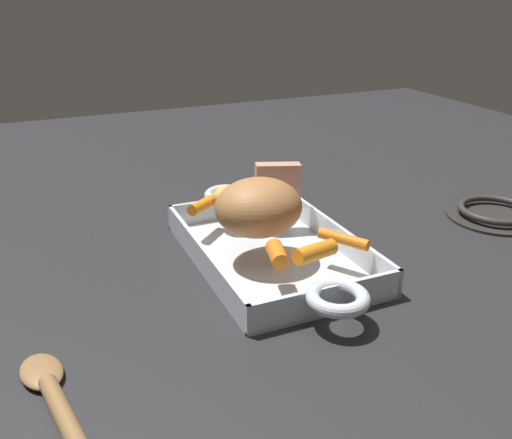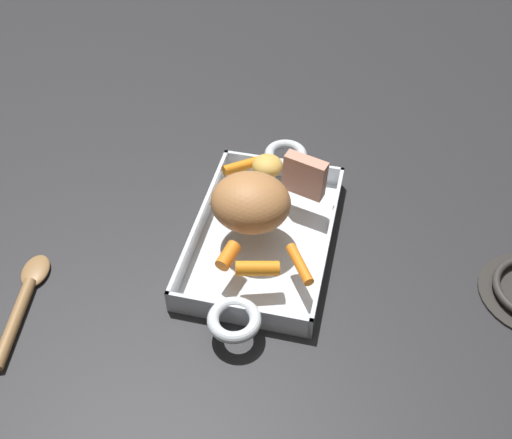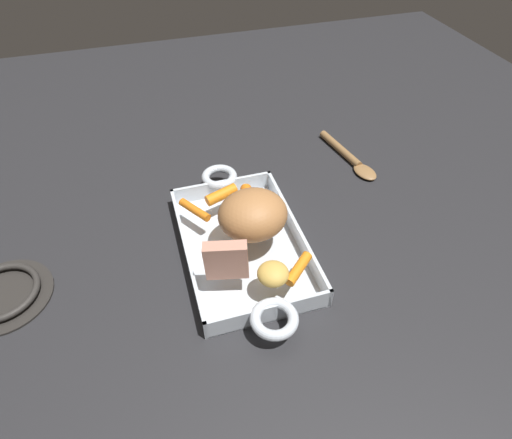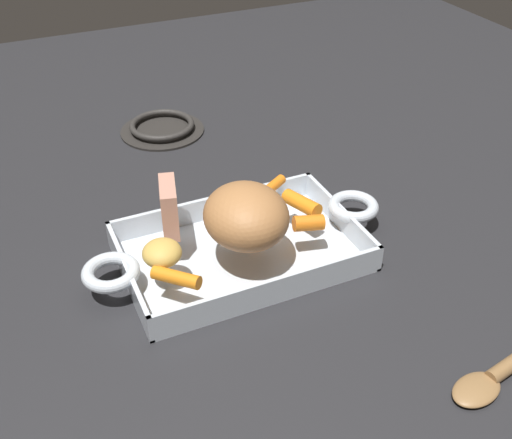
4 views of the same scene
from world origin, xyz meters
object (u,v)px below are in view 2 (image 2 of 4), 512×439
(potato_corner, at_px, (268,166))
(serving_spoon, at_px, (23,301))
(roasting_dish, at_px, (263,236))
(baby_carrot_southwest, at_px, (257,268))
(pork_roast, at_px, (251,200))
(baby_carrot_northwest, at_px, (228,256))
(roast_slice_outer, at_px, (305,176))
(baby_carrot_long, at_px, (241,166))
(baby_carrot_center_right, at_px, (300,264))

(potato_corner, xyz_separation_m, serving_spoon, (-0.31, 0.29, -0.05))
(roasting_dish, bearing_deg, baby_carrot_southwest, -172.27)
(potato_corner, bearing_deg, pork_roast, 179.50)
(baby_carrot_southwest, distance_m, baby_carrot_northwest, 0.05)
(roast_slice_outer, xyz_separation_m, baby_carrot_northwest, (-0.17, 0.08, -0.02))
(roast_slice_outer, height_order, baby_carrot_long, roast_slice_outer)
(baby_carrot_center_right, bearing_deg, roasting_dish, 42.72)
(baby_carrot_center_right, bearing_deg, potato_corner, 24.94)
(pork_roast, relative_size, roast_slice_outer, 1.78)
(roast_slice_outer, xyz_separation_m, baby_carrot_long, (0.03, 0.11, -0.03))
(baby_carrot_southwest, bearing_deg, roasting_dish, 7.73)
(baby_carrot_southwest, distance_m, potato_corner, 0.22)
(roasting_dish, xyz_separation_m, baby_carrot_center_right, (-0.08, -0.07, 0.04))
(roast_slice_outer, bearing_deg, pork_roast, 139.36)
(roasting_dish, xyz_separation_m, baby_carrot_long, (0.11, 0.06, 0.04))
(baby_carrot_long, distance_m, serving_spoon, 0.40)
(roasting_dish, xyz_separation_m, baby_carrot_northwest, (-0.09, 0.03, 0.04))
(baby_carrot_long, bearing_deg, roast_slice_outer, -104.67)
(roasting_dish, xyz_separation_m, serving_spoon, (-0.20, 0.31, -0.01))
(baby_carrot_long, bearing_deg, baby_carrot_northwest, -171.22)
(baby_carrot_southwest, distance_m, serving_spoon, 0.34)
(pork_roast, distance_m, baby_carrot_center_right, 0.12)
(baby_carrot_southwest, xyz_separation_m, serving_spoon, (-0.10, 0.32, -0.05))
(roast_slice_outer, distance_m, potato_corner, 0.08)
(roast_slice_outer, distance_m, baby_carrot_center_right, 0.16)
(baby_carrot_long, bearing_deg, serving_spoon, 141.29)
(pork_roast, distance_m, serving_spoon, 0.36)
(pork_roast, distance_m, potato_corner, 0.11)
(roasting_dish, bearing_deg, roast_slice_outer, -30.14)
(roasting_dish, distance_m, pork_roast, 0.07)
(baby_carrot_northwest, xyz_separation_m, serving_spoon, (-0.11, 0.28, -0.05))
(baby_carrot_long, relative_size, potato_corner, 1.25)
(roast_slice_outer, xyz_separation_m, serving_spoon, (-0.28, 0.36, -0.07))
(baby_carrot_southwest, distance_m, baby_carrot_center_right, 0.06)
(roasting_dish, bearing_deg, pork_roast, 78.96)
(roasting_dish, distance_m, serving_spoon, 0.37)
(potato_corner, bearing_deg, baby_carrot_northwest, 176.09)
(baby_carrot_southwest, relative_size, baby_carrot_northwest, 1.51)
(roasting_dish, xyz_separation_m, potato_corner, (0.12, 0.02, 0.05))
(pork_roast, height_order, serving_spoon, pork_roast)
(pork_roast, bearing_deg, baby_carrot_northwest, 171.92)
(baby_carrot_southwest, relative_size, baby_carrot_center_right, 0.88)
(baby_carrot_southwest, xyz_separation_m, baby_carrot_long, (0.21, 0.08, -0.00))
(baby_carrot_northwest, height_order, serving_spoon, baby_carrot_northwest)
(baby_carrot_center_right, bearing_deg, baby_carrot_northwest, 95.79)
(baby_carrot_long, bearing_deg, baby_carrot_center_right, -144.64)
(roast_slice_outer, relative_size, serving_spoon, 0.34)
(roasting_dish, height_order, pork_roast, pork_roast)
(roast_slice_outer, relative_size, baby_carrot_southwest, 1.10)
(baby_carrot_center_right, bearing_deg, pork_roast, 48.38)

